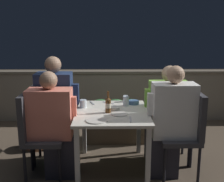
{
  "coord_description": "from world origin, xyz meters",
  "views": [
    {
      "loc": [
        -0.05,
        -3.03,
        1.63
      ],
      "look_at": [
        0.0,
        0.07,
        0.92
      ],
      "focal_mm": 45.0,
      "sensor_mm": 36.0,
      "label": 1
    }
  ],
  "objects_px": {
    "person_navy_jumper": "(58,111)",
    "person_green_blouse": "(165,115)",
    "chair_right_far": "(182,117)",
    "beer_bottle": "(108,105)",
    "chair_left_near": "(35,128)",
    "chair_right_near": "(188,127)",
    "person_coral_top": "(54,126)",
    "chair_left_far": "(41,119)",
    "potted_plant": "(35,118)",
    "person_white_polo": "(170,122)"
  },
  "relations": [
    {
      "from": "beer_bottle",
      "to": "person_white_polo",
      "type": "bearing_deg",
      "value": -8.66
    },
    {
      "from": "chair_left_near",
      "to": "person_white_polo",
      "type": "distance_m",
      "value": 1.47
    },
    {
      "from": "person_navy_jumper",
      "to": "potted_plant",
      "type": "xyz_separation_m",
      "value": [
        -0.39,
        0.44,
        -0.23
      ]
    },
    {
      "from": "person_coral_top",
      "to": "chair_left_far",
      "type": "distance_m",
      "value": 0.36
    },
    {
      "from": "person_coral_top",
      "to": "person_green_blouse",
      "type": "bearing_deg",
      "value": 14.66
    },
    {
      "from": "chair_left_near",
      "to": "person_coral_top",
      "type": "xyz_separation_m",
      "value": [
        0.21,
        0.0,
        0.03
      ]
    },
    {
      "from": "chair_right_near",
      "to": "chair_right_far",
      "type": "height_order",
      "value": "same"
    },
    {
      "from": "chair_right_near",
      "to": "person_white_polo",
      "type": "bearing_deg",
      "value": -180.0
    },
    {
      "from": "chair_right_far",
      "to": "beer_bottle",
      "type": "distance_m",
      "value": 0.95
    },
    {
      "from": "chair_right_far",
      "to": "person_green_blouse",
      "type": "relative_size",
      "value": 0.79
    },
    {
      "from": "person_navy_jumper",
      "to": "chair_right_far",
      "type": "height_order",
      "value": "person_navy_jumper"
    },
    {
      "from": "potted_plant",
      "to": "person_navy_jumper",
      "type": "bearing_deg",
      "value": -48.33
    },
    {
      "from": "chair_left_far",
      "to": "beer_bottle",
      "type": "relative_size",
      "value": 3.91
    },
    {
      "from": "person_navy_jumper",
      "to": "chair_right_far",
      "type": "xyz_separation_m",
      "value": [
        1.49,
        0.04,
        -0.1
      ]
    },
    {
      "from": "chair_left_near",
      "to": "chair_left_far",
      "type": "relative_size",
      "value": 1.0
    },
    {
      "from": "beer_bottle",
      "to": "chair_right_near",
      "type": "bearing_deg",
      "value": -6.66
    },
    {
      "from": "potted_plant",
      "to": "beer_bottle",
      "type": "bearing_deg",
      "value": -32.63
    },
    {
      "from": "chair_right_far",
      "to": "beer_bottle",
      "type": "relative_size",
      "value": 3.91
    },
    {
      "from": "chair_left_near",
      "to": "chair_right_near",
      "type": "relative_size",
      "value": 1.0
    },
    {
      "from": "chair_left_far",
      "to": "person_navy_jumper",
      "type": "xyz_separation_m",
      "value": [
        0.2,
        0.0,
        0.1
      ]
    },
    {
      "from": "chair_left_far",
      "to": "person_coral_top",
      "type": "bearing_deg",
      "value": -54.42
    },
    {
      "from": "chair_right_near",
      "to": "potted_plant",
      "type": "height_order",
      "value": "chair_right_near"
    },
    {
      "from": "chair_left_near",
      "to": "beer_bottle",
      "type": "relative_size",
      "value": 3.91
    },
    {
      "from": "person_coral_top",
      "to": "chair_left_far",
      "type": "bearing_deg",
      "value": 125.58
    },
    {
      "from": "chair_left_near",
      "to": "chair_right_far",
      "type": "height_order",
      "value": "same"
    },
    {
      "from": "chair_left_near",
      "to": "person_coral_top",
      "type": "relative_size",
      "value": 0.8
    },
    {
      "from": "beer_bottle",
      "to": "potted_plant",
      "type": "height_order",
      "value": "beer_bottle"
    },
    {
      "from": "person_green_blouse",
      "to": "chair_right_near",
      "type": "bearing_deg",
      "value": -60.31
    },
    {
      "from": "chair_left_far",
      "to": "person_white_polo",
      "type": "xyz_separation_m",
      "value": [
        1.47,
        -0.29,
        0.06
      ]
    },
    {
      "from": "chair_right_near",
      "to": "person_green_blouse",
      "type": "relative_size",
      "value": 0.79
    },
    {
      "from": "person_navy_jumper",
      "to": "person_green_blouse",
      "type": "bearing_deg",
      "value": 1.83
    },
    {
      "from": "chair_left_near",
      "to": "chair_right_far",
      "type": "distance_m",
      "value": 1.72
    },
    {
      "from": "person_coral_top",
      "to": "person_navy_jumper",
      "type": "height_order",
      "value": "person_navy_jumper"
    },
    {
      "from": "person_navy_jumper",
      "to": "chair_right_near",
      "type": "relative_size",
      "value": 1.38
    },
    {
      "from": "chair_left_far",
      "to": "beer_bottle",
      "type": "distance_m",
      "value": 0.85
    },
    {
      "from": "person_navy_jumper",
      "to": "person_white_polo",
      "type": "relative_size",
      "value": 1.06
    },
    {
      "from": "chair_left_far",
      "to": "chair_right_far",
      "type": "height_order",
      "value": "same"
    },
    {
      "from": "person_coral_top",
      "to": "beer_bottle",
      "type": "bearing_deg",
      "value": 9.66
    },
    {
      "from": "chair_right_far",
      "to": "person_navy_jumper",
      "type": "bearing_deg",
      "value": -178.43
    },
    {
      "from": "person_navy_jumper",
      "to": "potted_plant",
      "type": "bearing_deg",
      "value": 131.67
    },
    {
      "from": "chair_right_near",
      "to": "potted_plant",
      "type": "relative_size",
      "value": 1.36
    },
    {
      "from": "potted_plant",
      "to": "person_green_blouse",
      "type": "bearing_deg",
      "value": -13.41
    },
    {
      "from": "person_coral_top",
      "to": "person_green_blouse",
      "type": "height_order",
      "value": "person_green_blouse"
    },
    {
      "from": "person_coral_top",
      "to": "person_white_polo",
      "type": "height_order",
      "value": "person_white_polo"
    },
    {
      "from": "person_coral_top",
      "to": "chair_left_far",
      "type": "height_order",
      "value": "person_coral_top"
    },
    {
      "from": "chair_left_far",
      "to": "person_navy_jumper",
      "type": "height_order",
      "value": "person_navy_jumper"
    },
    {
      "from": "person_coral_top",
      "to": "potted_plant",
      "type": "xyz_separation_m",
      "value": [
        -0.4,
        0.73,
        -0.16
      ]
    },
    {
      "from": "person_navy_jumper",
      "to": "beer_bottle",
      "type": "height_order",
      "value": "person_navy_jumper"
    },
    {
      "from": "person_green_blouse",
      "to": "beer_bottle",
      "type": "xyz_separation_m",
      "value": [
        -0.68,
        -0.23,
        0.2
      ]
    },
    {
      "from": "chair_right_near",
      "to": "potted_plant",
      "type": "bearing_deg",
      "value": 158.5
    }
  ]
}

